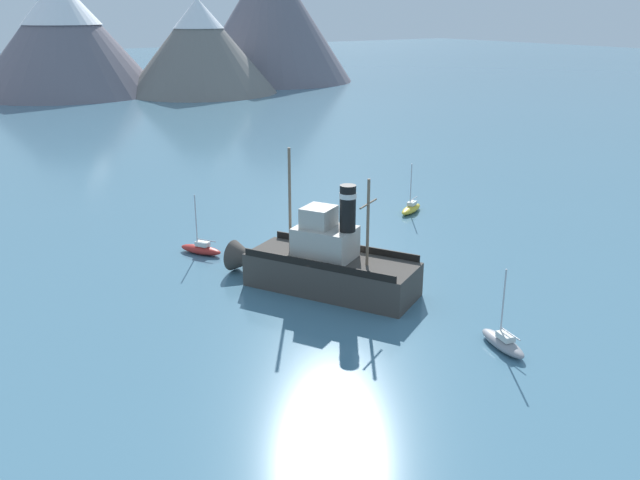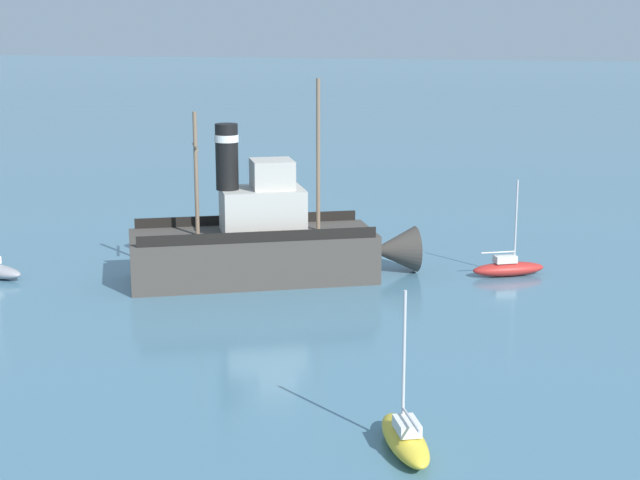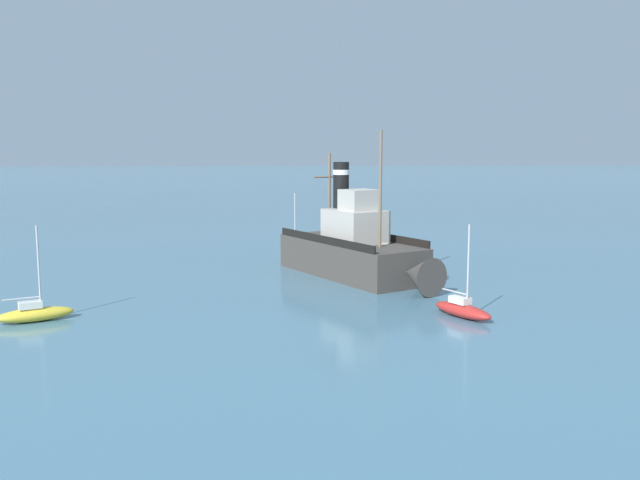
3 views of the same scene
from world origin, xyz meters
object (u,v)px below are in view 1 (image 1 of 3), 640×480
Objects in this scene: sailboat_red at (201,249)px; sailboat_grey at (503,342)px; sailboat_yellow at (411,208)px; old_tugboat at (324,265)px.

sailboat_red and sailboat_grey have the same top height.
sailboat_grey is (-14.20, -24.09, 0.00)m from sailboat_yellow.
sailboat_yellow is at bearing -1.97° from sailboat_red.
old_tugboat is at bearing 105.09° from sailboat_grey.
old_tugboat is 2.92× the size of sailboat_yellow.
old_tugboat reaches higher than sailboat_yellow.
sailboat_red is at bearing 178.03° from sailboat_yellow.
sailboat_red is (-4.15, 11.54, -1.40)m from old_tugboat.
sailboat_red is 26.02m from sailboat_grey.
sailboat_red is at bearing 107.30° from sailboat_grey.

